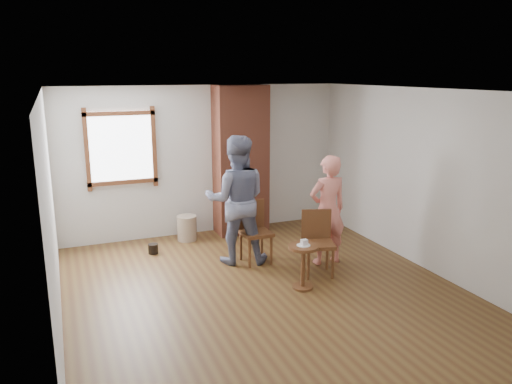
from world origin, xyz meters
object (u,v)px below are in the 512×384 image
dining_chair_right (317,239)px  man (237,200)px  dining_chair_left (254,228)px  stoneware_crock (187,228)px  person_pink (327,210)px  side_table (303,260)px

dining_chair_right → man: 1.33m
dining_chair_left → stoneware_crock: bearing=117.1°
dining_chair_left → man: bearing=162.3°
stoneware_crock → person_pink: size_ratio=0.26×
dining_chair_left → dining_chair_right: 1.02m
side_table → man: size_ratio=0.31×
man → dining_chair_left: bearing=-178.3°
person_pink → man: bearing=-25.3°
dining_chair_right → man: bearing=154.1°
stoneware_crock → dining_chair_left: (0.71, -1.32, 0.30)m
dining_chair_left → person_pink: person_pink is taller
man → person_pink: man is taller
side_table → man: (-0.48, 1.25, 0.56)m
dining_chair_right → stoneware_crock: bearing=140.2°
dining_chair_left → side_table: dining_chair_left is taller
stoneware_crock → side_table: side_table is taller
dining_chair_left → person_pink: 1.14m
stoneware_crock → person_pink: (1.69, -1.80, 0.61)m
dining_chair_left → man: (-0.25, 0.07, 0.45)m
dining_chair_right → side_table: size_ratio=1.52×
man → person_pink: size_ratio=1.17×
person_pink → stoneware_crock: bearing=-47.7°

